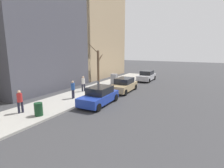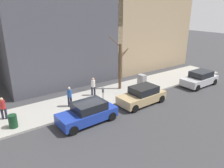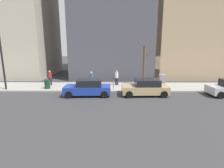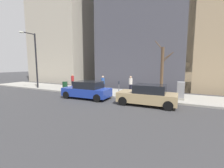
% 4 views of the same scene
% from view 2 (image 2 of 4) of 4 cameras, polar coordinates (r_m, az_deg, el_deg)
% --- Properties ---
extents(ground_plane, '(120.00, 120.00, 0.00)m').
position_cam_2_polar(ground_plane, '(17.27, -5.25, -7.34)').
color(ground_plane, '#38383A').
extents(sidewalk, '(4.00, 36.00, 0.15)m').
position_cam_2_polar(sidewalk, '(18.83, -8.36, -4.84)').
color(sidewalk, '#9E9B93').
rests_on(sidewalk, ground).
extents(parked_car_silver, '(1.96, 4.22, 1.52)m').
position_cam_2_polar(parked_car_silver, '(24.38, 21.94, 1.31)').
color(parked_car_silver, '#B7B7BC').
rests_on(parked_car_silver, ground).
extents(parked_car_tan, '(2.03, 4.25, 1.52)m').
position_cam_2_polar(parked_car_tan, '(18.54, 7.89, -2.98)').
color(parked_car_tan, tan).
rests_on(parked_car_tan, ground).
extents(parked_car_blue, '(2.05, 4.26, 1.52)m').
position_cam_2_polar(parked_car_blue, '(15.59, -6.35, -7.46)').
color(parked_car_blue, '#1E389E').
rests_on(parked_car_blue, ground).
extents(parking_meter, '(0.14, 0.10, 1.35)m').
position_cam_2_polar(parking_meter, '(17.84, -2.37, -2.89)').
color(parking_meter, slate).
rests_on(parking_meter, sidewalk).
extents(utility_box, '(0.83, 0.61, 1.43)m').
position_cam_2_polar(utility_box, '(21.48, 7.78, 0.55)').
color(utility_box, '#A8A399').
rests_on(utility_box, sidewalk).
extents(bare_tree, '(0.85, 1.78, 5.12)m').
position_cam_2_polar(bare_tree, '(20.91, 2.12, 4.77)').
color(bare_tree, brown).
rests_on(bare_tree, sidewalk).
extents(trash_bin, '(0.56, 0.56, 0.90)m').
position_cam_2_polar(trash_bin, '(16.13, -24.46, -8.83)').
color(trash_bin, '#14381E').
rests_on(trash_bin, sidewalk).
extents(pedestrian_near_meter, '(0.36, 0.36, 1.66)m').
position_cam_2_polar(pedestrian_near_meter, '(19.70, -4.94, -0.39)').
color(pedestrian_near_meter, '#1E1E2D').
rests_on(pedestrian_near_meter, sidewalk).
extents(pedestrian_midblock, '(0.36, 0.39, 1.66)m').
position_cam_2_polar(pedestrian_midblock, '(17.77, -11.04, -2.97)').
color(pedestrian_midblock, '#1E1E2D').
rests_on(pedestrian_midblock, sidewalk).
extents(pedestrian_far_corner, '(0.36, 0.39, 1.66)m').
position_cam_2_polar(pedestrian_far_corner, '(17.32, -26.62, -5.42)').
color(pedestrian_far_corner, '#1E1E2D').
rests_on(pedestrian_far_corner, sidewalk).
extents(office_tower_left, '(12.23, 12.23, 15.12)m').
position_cam_2_polar(office_tower_left, '(32.27, 3.90, 19.15)').
color(office_tower_left, tan).
rests_on(office_tower_left, ground).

